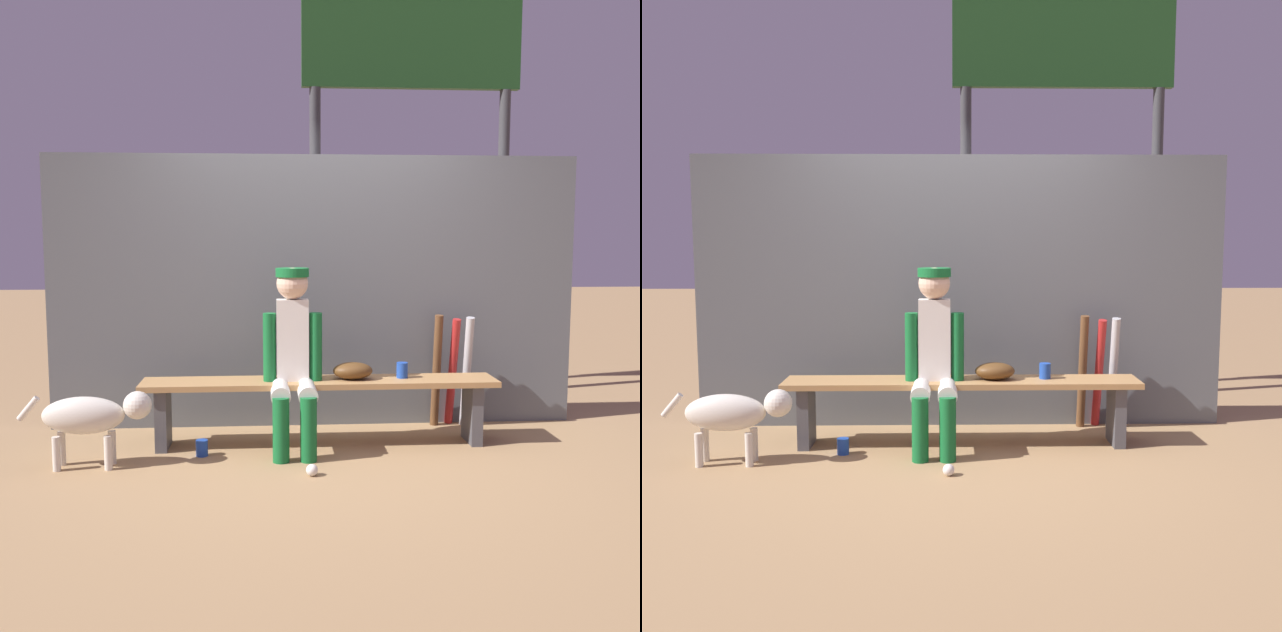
{
  "view_description": "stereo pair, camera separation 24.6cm",
  "coord_description": "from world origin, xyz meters",
  "views": [
    {
      "loc": [
        -0.35,
        -5.0,
        1.48
      ],
      "look_at": [
        0.0,
        0.0,
        0.92
      ],
      "focal_mm": 40.76,
      "sensor_mm": 36.0,
      "label": 1
    },
    {
      "loc": [
        -0.11,
        -5.01,
        1.48
      ],
      "look_at": [
        0.0,
        0.0,
        0.92
      ],
      "focal_mm": 40.76,
      "sensor_mm": 36.0,
      "label": 2
    }
  ],
  "objects": [
    {
      "name": "dog",
      "position": [
        -1.48,
        -0.4,
        0.34
      ],
      "size": [
        0.84,
        0.2,
        0.49
      ],
      "color": "beige",
      "rests_on": "ground_plane"
    },
    {
      "name": "cup_on_bench",
      "position": [
        0.59,
        0.02,
        0.52
      ],
      "size": [
        0.08,
        0.08,
        0.11
      ],
      "primitive_type": "cylinder",
      "color": "#1E47AD",
      "rests_on": "dugout_bench"
    },
    {
      "name": "bat_wood_dark",
      "position": [
        0.93,
        0.42,
        0.44
      ],
      "size": [
        0.07,
        0.17,
        0.88
      ],
      "primitive_type": "cylinder",
      "rotation": [
        0.12,
        0.0,
        0.02
      ],
      "color": "brown",
      "rests_on": "ground_plane"
    },
    {
      "name": "baseball",
      "position": [
        -0.1,
        -0.67,
        0.04
      ],
      "size": [
        0.07,
        0.07,
        0.07
      ],
      "primitive_type": "sphere",
      "color": "white",
      "rests_on": "ground_plane"
    },
    {
      "name": "player_seated",
      "position": [
        -0.19,
        -0.11,
        0.68
      ],
      "size": [
        0.41,
        0.55,
        1.26
      ],
      "color": "silver",
      "rests_on": "ground_plane"
    },
    {
      "name": "baseball_glove",
      "position": [
        0.23,
        0.0,
        0.53
      ],
      "size": [
        0.28,
        0.2,
        0.12
      ],
      "primitive_type": "ellipsoid",
      "color": "#593819",
      "rests_on": "dugout_bench"
    },
    {
      "name": "cup_on_ground",
      "position": [
        -0.81,
        -0.21,
        0.06
      ],
      "size": [
        0.08,
        0.08,
        0.11
      ],
      "primitive_type": "cylinder",
      "color": "#1E47AD",
      "rests_on": "ground_plane"
    },
    {
      "name": "chainlink_fence",
      "position": [
        0.0,
        0.55,
        1.04
      ],
      "size": [
        4.04,
        0.03,
        2.08
      ],
      "primitive_type": "cube",
      "color": "#595E63",
      "rests_on": "ground_plane"
    },
    {
      "name": "scoreboard",
      "position": [
        0.99,
        1.59,
        2.72
      ],
      "size": [
        2.23,
        0.27,
        3.86
      ],
      "color": "#3F3F42",
      "rests_on": "ground_plane"
    },
    {
      "name": "dugout_bench",
      "position": [
        0.0,
        0.0,
        0.36
      ],
      "size": [
        2.49,
        0.36,
        0.47
      ],
      "color": "#AD7F4C",
      "rests_on": "ground_plane"
    },
    {
      "name": "ground_plane",
      "position": [
        0.0,
        0.0,
        0.0
      ],
      "size": [
        30.0,
        30.0,
        0.0
      ],
      "primitive_type": "plane",
      "color": "#9E7A51"
    },
    {
      "name": "bat_aluminum_red",
      "position": [
        1.06,
        0.44,
        0.43
      ],
      "size": [
        0.08,
        0.23,
        0.85
      ],
      "primitive_type": "cylinder",
      "rotation": [
        0.19,
        0.0,
        0.06
      ],
      "color": "#B22323",
      "rests_on": "ground_plane"
    },
    {
      "name": "bat_aluminum_silver",
      "position": [
        1.16,
        0.38,
        0.43
      ],
      "size": [
        0.07,
        0.21,
        0.87
      ],
      "primitive_type": "cylinder",
      "rotation": [
        0.17,
        0.0,
        -0.01
      ],
      "color": "#B7B7BC",
      "rests_on": "ground_plane"
    }
  ]
}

